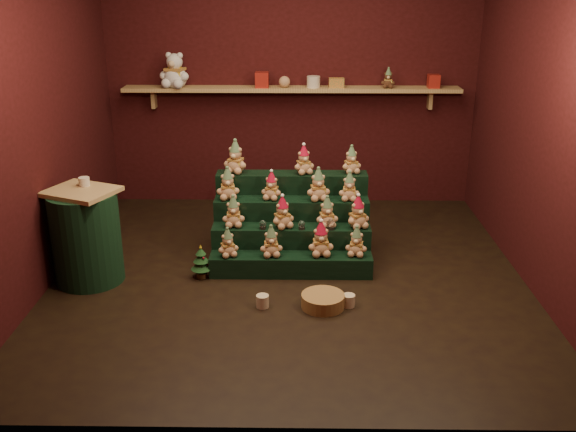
{
  "coord_description": "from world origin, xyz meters",
  "views": [
    {
      "loc": [
        0.07,
        -5.02,
        2.44
      ],
      "look_at": [
        -0.01,
        0.25,
        0.46
      ],
      "focal_mm": 40.0,
      "sensor_mm": 36.0,
      "label": 1
    }
  ],
  "objects_px": {
    "mug_left": "(263,301)",
    "brown_bear": "(388,78)",
    "snow_globe_a": "(263,225)",
    "riser_tier_front": "(291,265)",
    "mini_christmas_tree": "(201,262)",
    "side_table": "(86,236)",
    "mug_right": "(349,301)",
    "snow_globe_c": "(331,224)",
    "wicker_basket": "(323,301)",
    "snow_globe_b": "(302,225)",
    "white_bear": "(175,65)"
  },
  "relations": [
    {
      "from": "snow_globe_a",
      "to": "brown_bear",
      "type": "height_order",
      "value": "brown_bear"
    },
    {
      "from": "mini_christmas_tree",
      "to": "wicker_basket",
      "type": "relative_size",
      "value": 0.89
    },
    {
      "from": "side_table",
      "to": "mug_right",
      "type": "bearing_deg",
      "value": 11.86
    },
    {
      "from": "white_bear",
      "to": "mug_right",
      "type": "bearing_deg",
      "value": -39.95
    },
    {
      "from": "snow_globe_c",
      "to": "mug_right",
      "type": "height_order",
      "value": "snow_globe_c"
    },
    {
      "from": "riser_tier_front",
      "to": "snow_globe_c",
      "type": "bearing_deg",
      "value": 24.78
    },
    {
      "from": "snow_globe_a",
      "to": "snow_globe_b",
      "type": "relative_size",
      "value": 1.01
    },
    {
      "from": "side_table",
      "to": "mug_left",
      "type": "xyz_separation_m",
      "value": [
        1.49,
        -0.46,
        -0.35
      ]
    },
    {
      "from": "snow_globe_c",
      "to": "mini_christmas_tree",
      "type": "xyz_separation_m",
      "value": [
        -1.11,
        -0.23,
        -0.26
      ]
    },
    {
      "from": "side_table",
      "to": "snow_globe_a",
      "type": "bearing_deg",
      "value": 34.6
    },
    {
      "from": "mini_christmas_tree",
      "to": "white_bear",
      "type": "bearing_deg",
      "value": 104.32
    },
    {
      "from": "snow_globe_b",
      "to": "riser_tier_front",
      "type": "bearing_deg",
      "value": -119.89
    },
    {
      "from": "snow_globe_b",
      "to": "mug_right",
      "type": "distance_m",
      "value": 0.89
    },
    {
      "from": "snow_globe_b",
      "to": "mug_right",
      "type": "height_order",
      "value": "snow_globe_b"
    },
    {
      "from": "snow_globe_c",
      "to": "side_table",
      "type": "xyz_separation_m",
      "value": [
        -2.05,
        -0.29,
        -0.01
      ]
    },
    {
      "from": "snow_globe_b",
      "to": "side_table",
      "type": "relative_size",
      "value": 0.1
    },
    {
      "from": "mug_right",
      "to": "brown_bear",
      "type": "distance_m",
      "value": 2.8
    },
    {
      "from": "mug_left",
      "to": "white_bear",
      "type": "distance_m",
      "value": 3.02
    },
    {
      "from": "mug_right",
      "to": "white_bear",
      "type": "xyz_separation_m",
      "value": [
        -1.71,
        2.38,
        1.5
      ]
    },
    {
      "from": "side_table",
      "to": "white_bear",
      "type": "bearing_deg",
      "value": 100.02
    },
    {
      "from": "snow_globe_a",
      "to": "side_table",
      "type": "relative_size",
      "value": 0.1
    },
    {
      "from": "mug_left",
      "to": "brown_bear",
      "type": "relative_size",
      "value": 0.49
    },
    {
      "from": "riser_tier_front",
      "to": "mug_right",
      "type": "height_order",
      "value": "riser_tier_front"
    },
    {
      "from": "mug_right",
      "to": "wicker_basket",
      "type": "relative_size",
      "value": 0.29
    },
    {
      "from": "mini_christmas_tree",
      "to": "mug_right",
      "type": "xyz_separation_m",
      "value": [
        1.23,
        -0.5,
        -0.1
      ]
    },
    {
      "from": "snow_globe_b",
      "to": "white_bear",
      "type": "distance_m",
      "value": 2.42
    },
    {
      "from": "mug_right",
      "to": "snow_globe_c",
      "type": "bearing_deg",
      "value": 98.87
    },
    {
      "from": "snow_globe_b",
      "to": "side_table",
      "type": "xyz_separation_m",
      "value": [
        -1.8,
        -0.29,
        0.0
      ]
    },
    {
      "from": "snow_globe_b",
      "to": "brown_bear",
      "type": "xyz_separation_m",
      "value": [
        0.91,
        1.65,
        1.02
      ]
    },
    {
      "from": "riser_tier_front",
      "to": "mini_christmas_tree",
      "type": "xyz_separation_m",
      "value": [
        -0.77,
        -0.07,
        0.06
      ]
    },
    {
      "from": "white_bear",
      "to": "riser_tier_front",
      "type": "bearing_deg",
      "value": -41.07
    },
    {
      "from": "mug_left",
      "to": "wicker_basket",
      "type": "distance_m",
      "value": 0.47
    },
    {
      "from": "snow_globe_b",
      "to": "mini_christmas_tree",
      "type": "xyz_separation_m",
      "value": [
        -0.86,
        -0.23,
        -0.25
      ]
    },
    {
      "from": "wicker_basket",
      "to": "white_bear",
      "type": "height_order",
      "value": "white_bear"
    },
    {
      "from": "snow_globe_a",
      "to": "riser_tier_front",
      "type": "bearing_deg",
      "value": -32.8
    },
    {
      "from": "snow_globe_a",
      "to": "side_table",
      "type": "xyz_separation_m",
      "value": [
        -1.46,
        -0.29,
        0.0
      ]
    },
    {
      "from": "mug_left",
      "to": "white_bear",
      "type": "relative_size",
      "value": 0.22
    },
    {
      "from": "riser_tier_front",
      "to": "mug_left",
      "type": "xyz_separation_m",
      "value": [
        -0.22,
        -0.59,
        -0.04
      ]
    },
    {
      "from": "snow_globe_a",
      "to": "white_bear",
      "type": "bearing_deg",
      "value": 121.13
    },
    {
      "from": "mini_christmas_tree",
      "to": "mug_left",
      "type": "xyz_separation_m",
      "value": [
        0.55,
        -0.52,
        -0.1
      ]
    },
    {
      "from": "side_table",
      "to": "brown_bear",
      "type": "xyz_separation_m",
      "value": [
        2.71,
        1.95,
        1.02
      ]
    },
    {
      "from": "riser_tier_front",
      "to": "brown_bear",
      "type": "relative_size",
      "value": 6.83
    },
    {
      "from": "wicker_basket",
      "to": "brown_bear",
      "type": "relative_size",
      "value": 1.66
    },
    {
      "from": "side_table",
      "to": "mini_christmas_tree",
      "type": "distance_m",
      "value": 0.97
    },
    {
      "from": "snow_globe_c",
      "to": "mug_right",
      "type": "relative_size",
      "value": 0.96
    },
    {
      "from": "snow_globe_b",
      "to": "side_table",
      "type": "bearing_deg",
      "value": -170.74
    },
    {
      "from": "mug_right",
      "to": "white_bear",
      "type": "distance_m",
      "value": 3.29
    },
    {
      "from": "snow_globe_c",
      "to": "mug_right",
      "type": "bearing_deg",
      "value": -81.13
    },
    {
      "from": "mug_right",
      "to": "wicker_basket",
      "type": "distance_m",
      "value": 0.2
    },
    {
      "from": "white_bear",
      "to": "snow_globe_b",
      "type": "bearing_deg",
      "value": -36.59
    }
  ]
}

